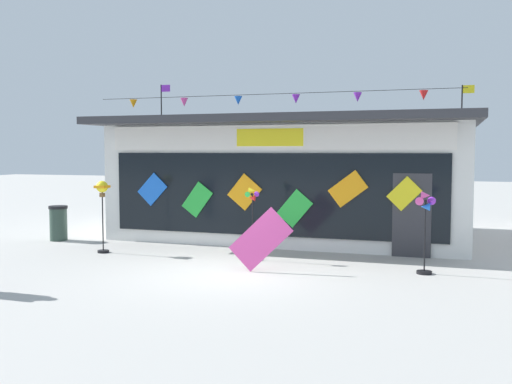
{
  "coord_description": "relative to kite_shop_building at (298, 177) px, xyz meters",
  "views": [
    {
      "loc": [
        4.32,
        -11.06,
        2.53
      ],
      "look_at": [
        -0.18,
        2.49,
        1.51
      ],
      "focal_mm": 40.5,
      "sensor_mm": 36.0,
      "label": 1
    }
  ],
  "objects": [
    {
      "name": "ground_plane",
      "position": [
        -0.02,
        -5.98,
        -1.74
      ],
      "size": [
        80.0,
        80.0,
        0.0
      ],
      "primitive_type": "plane",
      "color": "#ADAAA5"
    },
    {
      "name": "kite_shop_building",
      "position": [
        0.0,
        0.0,
        0.0
      ],
      "size": [
        10.19,
        6.93,
        4.69
      ],
      "color": "silver",
      "rests_on": "ground_plane"
    },
    {
      "name": "wind_spinner_far_left",
      "position": [
        -3.79,
        -4.74,
        -0.35
      ],
      "size": [
        0.29,
        0.29,
        1.79
      ],
      "color": "black",
      "rests_on": "ground_plane"
    },
    {
      "name": "wind_spinner_left",
      "position": [
        0.05,
        -4.5,
        -0.98
      ],
      "size": [
        0.4,
        0.4,
        1.68
      ],
      "color": "black",
      "rests_on": "ground_plane"
    },
    {
      "name": "wind_spinner_center_left",
      "position": [
        3.89,
        -4.84,
        -0.58
      ],
      "size": [
        0.4,
        0.31,
        1.71
      ],
      "color": "black",
      "rests_on": "ground_plane"
    },
    {
      "name": "trash_bin",
      "position": [
        -6.1,
        -3.45,
        -1.24
      ],
      "size": [
        0.52,
        0.52,
        0.98
      ],
      "color": "#2D4238",
      "rests_on": "ground_plane"
    },
    {
      "name": "display_kite_on_ground",
      "position": [
        0.62,
        -5.64,
        -1.06
      ],
      "size": [
        1.36,
        0.25,
        1.36
      ],
      "primitive_type": "cube",
      "rotation": [
        -0.18,
        0.79,
        0.0
      ],
      "color": "#EA4CA3",
      "rests_on": "ground_plane"
    }
  ]
}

